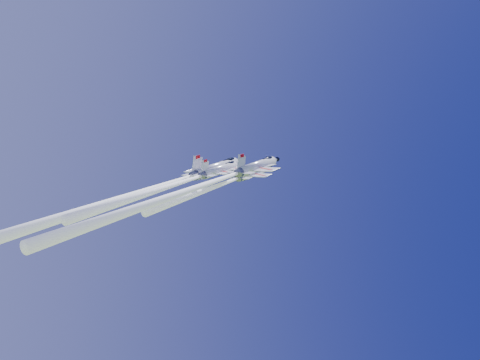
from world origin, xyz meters
TOP-DOWN VIEW (x-y plane):
  - jet_lead at (-3.72, 0.79)m, footprint 30.26×14.90m
  - jet_left at (-23.85, -2.63)m, footprint 49.49×24.32m
  - jet_right at (-16.70, -10.20)m, footprint 42.01×20.65m
  - jet_slot at (-17.12, -4.53)m, footprint 31.74×15.62m

SIDE VIEW (x-z plane):
  - jet_left at x=-23.85m, z-range 50.64..100.27m
  - jet_right at x=-16.70m, z-range 55.50..96.81m
  - jet_slot at x=-17.12m, z-range 63.43..92.28m
  - jet_lead at x=-3.72m, z-range 67.85..94.06m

